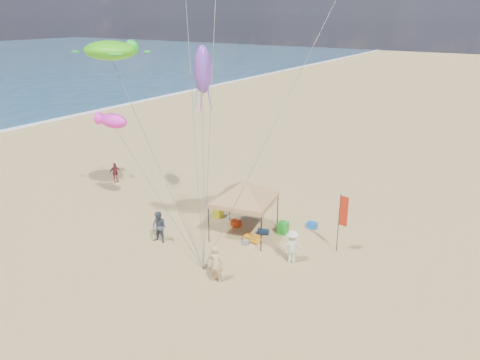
{
  "coord_description": "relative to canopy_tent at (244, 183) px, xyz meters",
  "views": [
    {
      "loc": [
        11.7,
        -15.01,
        11.86
      ],
      "look_at": [
        0.0,
        3.0,
        4.0
      ],
      "focal_mm": 34.53,
      "sensor_mm": 36.0,
      "label": 1
    }
  ],
  "objects": [
    {
      "name": "ground",
      "position": [
        0.87,
        -4.77,
        -3.11
      ],
      "size": [
        280.0,
        280.0,
        0.0
      ],
      "primitive_type": "plane",
      "color": "tan",
      "rests_on": "ground"
    },
    {
      "name": "canopy_tent",
      "position": [
        0.0,
        0.0,
        0.0
      ],
      "size": [
        5.92,
        5.92,
        3.73
      ],
      "color": "black",
      "rests_on": "ground"
    },
    {
      "name": "feather_flag",
      "position": [
        5.27,
        1.01,
        -0.96
      ],
      "size": [
        0.49,
        0.1,
        3.22
      ],
      "color": "black",
      "rests_on": "ground"
    },
    {
      "name": "cooler_red",
      "position": [
        -0.97,
        0.63,
        -2.92
      ],
      "size": [
        0.54,
        0.38,
        0.38
      ],
      "primitive_type": "cube",
      "color": "red",
      "rests_on": "ground"
    },
    {
      "name": "cooler_blue",
      "position": [
        2.88,
        2.83,
        -2.92
      ],
      "size": [
        0.54,
        0.38,
        0.38
      ],
      "primitive_type": "cube",
      "color": "#165CB3",
      "rests_on": "ground"
    },
    {
      "name": "bag_navy",
      "position": [
        0.91,
        0.57,
        -2.93
      ],
      "size": [
        0.69,
        0.54,
        0.36
      ],
      "primitive_type": "cylinder",
      "rotation": [
        0.0,
        1.57,
        0.35
      ],
      "color": "#0C1B38",
      "rests_on": "ground"
    },
    {
      "name": "bag_orange",
      "position": [
        -1.01,
        3.96,
        -2.93
      ],
      "size": [
        0.54,
        0.69,
        0.36
      ],
      "primitive_type": "cylinder",
      "rotation": [
        0.0,
        1.57,
        1.22
      ],
      "color": "orange",
      "rests_on": "ground"
    },
    {
      "name": "chair_green",
      "position": [
        1.76,
        1.3,
        -2.76
      ],
      "size": [
        0.5,
        0.5,
        0.7
      ],
      "primitive_type": "cube",
      "color": "#1A901F",
      "rests_on": "ground"
    },
    {
      "name": "chair_yellow",
      "position": [
        -2.59,
        1.12,
        -2.76
      ],
      "size": [
        0.5,
        0.5,
        0.7
      ],
      "primitive_type": "cube",
      "color": "yellow",
      "rests_on": "ground"
    },
    {
      "name": "crate_grey",
      "position": [
        0.73,
        -1.01,
        -2.97
      ],
      "size": [
        0.34,
        0.3,
        0.28
      ],
      "primitive_type": "cube",
      "color": "slate",
      "rests_on": "ground"
    },
    {
      "name": "beach_cart",
      "position": [
        0.82,
        -0.45,
        -2.91
      ],
      "size": [
        0.9,
        0.5,
        0.24
      ],
      "primitive_type": "cube",
      "color": "#FFA11C",
      "rests_on": "ground"
    },
    {
      "name": "person_near_a",
      "position": [
        1.48,
        -4.77,
        -2.17
      ],
      "size": [
        0.79,
        0.64,
        1.87
      ],
      "primitive_type": "imported",
      "rotation": [
        0.0,
        0.0,
        3.47
      ],
      "color": "tan",
      "rests_on": "ground"
    },
    {
      "name": "person_near_b",
      "position": [
        -3.36,
        -3.29,
        -2.21
      ],
      "size": [
        0.94,
        0.77,
        1.79
      ],
      "primitive_type": "imported",
      "rotation": [
        0.0,
        0.0,
        0.11
      ],
      "color": "#3C4451",
      "rests_on": "ground"
    },
    {
      "name": "person_near_c",
      "position": [
        3.64,
        -1.29,
        -2.23
      ],
      "size": [
        1.3,
        1.05,
        1.75
      ],
      "primitive_type": "imported",
      "rotation": [
        0.0,
        0.0,
        3.55
      ],
      "color": "beige",
      "rests_on": "ground"
    },
    {
      "name": "person_far_a",
      "position": [
        -12.56,
        2.04,
        -2.36
      ],
      "size": [
        0.61,
        0.94,
        1.49
      ],
      "primitive_type": "imported",
      "rotation": [
        0.0,
        0.0,
        1.26
      ],
      "color": "#AD424A",
      "rests_on": "ground"
    },
    {
      "name": "turtle_kite",
      "position": [
        -6.92,
        -2.4,
        6.82
      ],
      "size": [
        3.79,
        3.49,
        1.02
      ],
      "primitive_type": "ellipsoid",
      "rotation": [
        0.0,
        0.0,
        0.43
      ],
      "color": "#3BC813",
      "rests_on": "ground"
    },
    {
      "name": "fish_kite",
      "position": [
        -7.61,
        -2.0,
        2.88
      ],
      "size": [
        2.02,
        1.17,
        0.86
      ],
      "primitive_type": "ellipsoid",
      "rotation": [
        0.0,
        0.0,
        -0.11
      ],
      "color": "#FF26CC",
      "rests_on": "ground"
    },
    {
      "name": "squid_kite",
      "position": [
        -2.9,
        0.34,
        5.83
      ],
      "size": [
        1.27,
        1.27,
        2.56
      ],
      "primitive_type": "ellipsoid",
      "rotation": [
        0.0,
        0.0,
        -0.37
      ],
      "color": "purple",
      "rests_on": "ground"
    }
  ]
}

